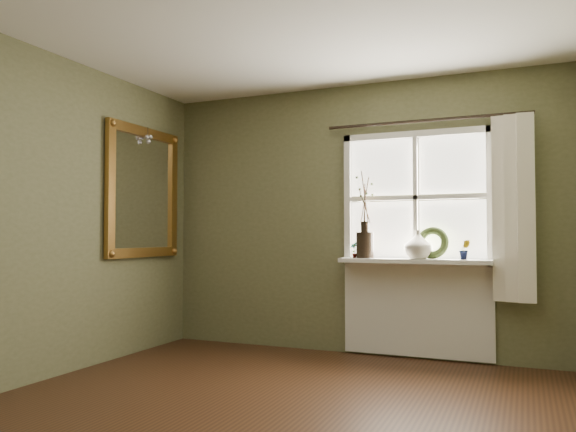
# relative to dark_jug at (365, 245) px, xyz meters

# --- Properties ---
(floor) EXTENTS (4.50, 4.50, 0.00)m
(floor) POSITION_rel_dark_jug_xyz_m (-0.10, -2.12, -1.04)
(floor) COLOR #371F11
(floor) RESTS_ON ground
(wall_back) EXTENTS (4.00, 0.10, 2.60)m
(wall_back) POSITION_rel_dark_jug_xyz_m (-0.10, 0.18, 0.26)
(wall_back) COLOR #626341
(wall_back) RESTS_ON ground
(wall_left) EXTENTS (0.10, 4.50, 2.60)m
(wall_left) POSITION_rel_dark_jug_xyz_m (-2.15, -2.12, 0.26)
(wall_left) COLOR #626341
(wall_left) RESTS_ON ground
(window_frame) EXTENTS (1.36, 0.06, 1.24)m
(window_frame) POSITION_rel_dark_jug_xyz_m (0.45, 0.11, 0.44)
(window_frame) COLOR white
(window_frame) RESTS_ON wall_back
(window_sill) EXTENTS (1.36, 0.26, 0.04)m
(window_sill) POSITION_rel_dark_jug_xyz_m (0.45, 0.00, -0.14)
(window_sill) COLOR white
(window_sill) RESTS_ON wall_back
(window_apron) EXTENTS (1.36, 0.04, 0.88)m
(window_apron) POSITION_rel_dark_jug_xyz_m (0.45, 0.11, -0.58)
(window_apron) COLOR white
(window_apron) RESTS_ON ground
(dark_jug) EXTENTS (0.19, 0.19, 0.24)m
(dark_jug) POSITION_rel_dark_jug_xyz_m (0.00, 0.00, 0.00)
(dark_jug) COLOR black
(dark_jug) RESTS_ON window_sill
(cream_vase) EXTENTS (0.28, 0.28, 0.26)m
(cream_vase) POSITION_rel_dark_jug_xyz_m (0.49, 0.00, 0.01)
(cream_vase) COLOR beige
(cream_vase) RESTS_ON window_sill
(wreath) EXTENTS (0.31, 0.17, 0.31)m
(wreath) POSITION_rel_dark_jug_xyz_m (0.61, 0.04, -0.01)
(wreath) COLOR #31411D
(wreath) RESTS_ON window_sill
(potted_plant_left) EXTENTS (0.09, 0.07, 0.15)m
(potted_plant_left) POSITION_rel_dark_jug_xyz_m (-0.11, 0.00, -0.05)
(potted_plant_left) COLOR #31411D
(potted_plant_left) RESTS_ON window_sill
(potted_plant_right) EXTENTS (0.11, 0.10, 0.18)m
(potted_plant_right) POSITION_rel_dark_jug_xyz_m (0.90, 0.00, -0.03)
(potted_plant_right) COLOR #31411D
(potted_plant_right) RESTS_ON window_sill
(curtain) EXTENTS (0.36, 0.12, 1.59)m
(curtain) POSITION_rel_dark_jug_xyz_m (1.29, 0.01, 0.32)
(curtain) COLOR white
(curtain) RESTS_ON wall_back
(curtain_rod) EXTENTS (1.84, 0.03, 0.03)m
(curtain_rod) POSITION_rel_dark_jug_xyz_m (0.55, 0.05, 1.14)
(curtain_rod) COLOR black
(curtain_rod) RESTS_ON wall_back
(gilt_mirror) EXTENTS (0.10, 1.07, 1.27)m
(gilt_mirror) POSITION_rel_dark_jug_xyz_m (-2.06, -0.62, 0.52)
(gilt_mirror) COLOR white
(gilt_mirror) RESTS_ON wall_left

